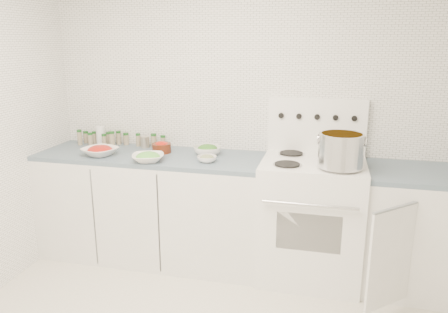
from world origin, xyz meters
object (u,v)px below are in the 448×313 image
bowl_snowpea (148,157)px  stock_pot (341,149)px  stove (311,215)px  bowl_tomato (100,151)px

bowl_snowpea → stock_pot: bearing=1.6°
stock_pot → bowl_snowpea: size_ratio=1.08×
stove → bowl_snowpea: bearing=-170.4°
stock_pot → bowl_snowpea: stock_pot is taller
stove → bowl_snowpea: size_ratio=4.46×
bowl_snowpea → bowl_tomato: bearing=169.8°
stove → stock_pot: 0.63m
stove → bowl_tomato: bearing=-175.7°
stove → bowl_snowpea: (-1.24, -0.21, 0.44)m
bowl_tomato → stock_pot: bearing=-1.2°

